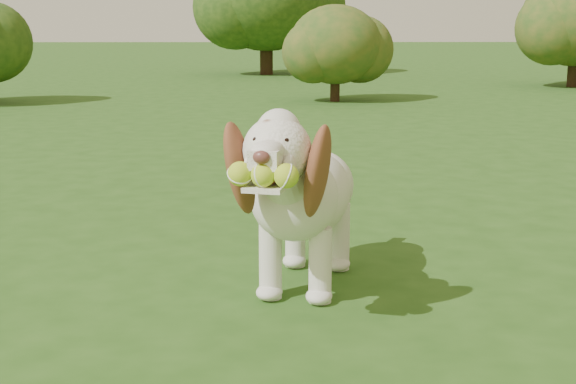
{
  "coord_description": "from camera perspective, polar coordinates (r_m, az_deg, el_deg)",
  "views": [
    {
      "loc": [
        0.24,
        -3.42,
        1.01
      ],
      "look_at": [
        0.3,
        -0.68,
        0.43
      ],
      "focal_mm": 50.0,
      "sensor_mm": 36.0,
      "label": 1
    }
  ],
  "objects": [
    {
      "name": "ground",
      "position": [
        3.57,
        -4.99,
        -4.58
      ],
      "size": [
        80.0,
        80.0,
        0.0
      ],
      "primitive_type": "plane",
      "color": "#244B15",
      "rests_on": "ground"
    },
    {
      "name": "shrub_c",
      "position": [
        10.57,
        3.4,
        10.42
      ],
      "size": [
        1.21,
        1.21,
        1.25
      ],
      "color": "#382314",
      "rests_on": "ground"
    },
    {
      "name": "dog",
      "position": [
        3.02,
        1.01,
        0.12
      ],
      "size": [
        0.57,
        1.13,
        0.74
      ],
      "rotation": [
        0.0,
        0.0,
        -0.25
      ],
      "color": "silver",
      "rests_on": "ground"
    }
  ]
}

